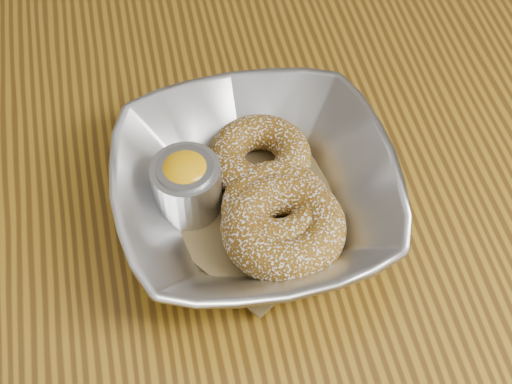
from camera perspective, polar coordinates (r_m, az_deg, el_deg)
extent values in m
cube|color=brown|center=(0.69, 8.29, -1.33)|extent=(1.20, 0.80, 0.04)
imported|color=#B2B4B9|center=(0.63, 0.00, -0.10)|extent=(0.23, 0.23, 0.06)
cube|color=brown|center=(0.65, 0.00, -1.11)|extent=(0.20, 0.20, 0.00)
torus|color=brown|center=(0.66, 0.29, 2.55)|extent=(0.11, 0.11, 0.03)
torus|color=brown|center=(0.61, 2.01, -2.59)|extent=(0.10, 0.10, 0.03)
torus|color=brown|center=(0.63, 1.54, -1.19)|extent=(0.11, 0.11, 0.03)
cylinder|color=#B2B4B9|center=(0.63, -5.04, 0.35)|extent=(0.06, 0.06, 0.05)
cylinder|color=gray|center=(0.63, -5.07, 0.57)|extent=(0.05, 0.05, 0.04)
ellipsoid|color=#FFAF07|center=(0.62, -5.17, 1.41)|extent=(0.04, 0.04, 0.03)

